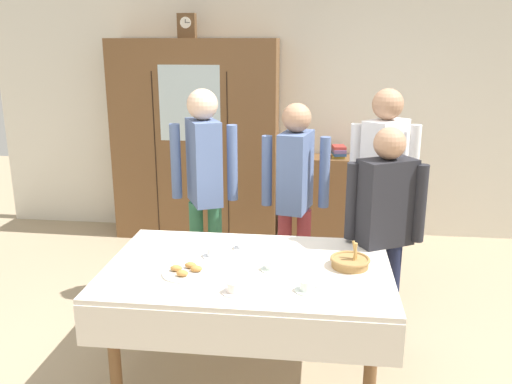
% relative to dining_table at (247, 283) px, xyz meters
% --- Properties ---
extents(ground_plane, '(12.00, 12.00, 0.00)m').
position_rel_dining_table_xyz_m(ground_plane, '(0.00, 0.24, -0.67)').
color(ground_plane, tan).
rests_on(ground_plane, ground).
extents(back_wall, '(6.40, 0.10, 2.70)m').
position_rel_dining_table_xyz_m(back_wall, '(0.00, 2.89, 0.68)').
color(back_wall, silver).
rests_on(back_wall, ground).
extents(dining_table, '(1.71, 1.10, 0.77)m').
position_rel_dining_table_xyz_m(dining_table, '(0.00, 0.00, 0.00)').
color(dining_table, brown).
rests_on(dining_table, ground).
extents(wall_cabinet, '(1.73, 0.46, 2.10)m').
position_rel_dining_table_xyz_m(wall_cabinet, '(-0.90, 2.59, 0.38)').
color(wall_cabinet, brown).
rests_on(wall_cabinet, ground).
extents(mantel_clock, '(0.18, 0.11, 0.24)m').
position_rel_dining_table_xyz_m(mantel_clock, '(-0.96, 2.59, 1.55)').
color(mantel_clock, brown).
rests_on(mantel_clock, wall_cabinet).
extents(bookshelf_low, '(0.99, 0.35, 0.90)m').
position_rel_dining_table_xyz_m(bookshelf_low, '(0.61, 2.64, -0.22)').
color(bookshelf_low, brown).
rests_on(bookshelf_low, ground).
extents(book_stack, '(0.15, 0.23, 0.12)m').
position_rel_dining_table_xyz_m(book_stack, '(0.61, 2.64, 0.29)').
color(book_stack, '#B29333').
rests_on(book_stack, bookshelf_low).
extents(tea_cup_mid_left, '(0.13, 0.13, 0.06)m').
position_rel_dining_table_xyz_m(tea_cup_mid_left, '(0.36, -0.26, 0.13)').
color(tea_cup_mid_left, silver).
rests_on(tea_cup_mid_left, dining_table).
extents(tea_cup_far_right, '(0.13, 0.13, 0.06)m').
position_rel_dining_table_xyz_m(tea_cup_far_right, '(0.15, -0.01, 0.12)').
color(tea_cup_far_right, silver).
rests_on(tea_cup_far_right, dining_table).
extents(tea_cup_far_left, '(0.13, 0.13, 0.06)m').
position_rel_dining_table_xyz_m(tea_cup_far_left, '(-0.07, 0.31, 0.13)').
color(tea_cup_far_left, white).
rests_on(tea_cup_far_left, dining_table).
extents(tea_cup_back_edge, '(0.13, 0.13, 0.06)m').
position_rel_dining_table_xyz_m(tea_cup_back_edge, '(-0.24, 0.15, 0.13)').
color(tea_cup_back_edge, white).
rests_on(tea_cup_back_edge, dining_table).
extents(tea_cup_near_left, '(0.13, 0.13, 0.06)m').
position_rel_dining_table_xyz_m(tea_cup_near_left, '(-0.03, -0.33, 0.12)').
color(tea_cup_near_left, white).
rests_on(tea_cup_near_left, dining_table).
extents(bread_basket, '(0.24, 0.24, 0.16)m').
position_rel_dining_table_xyz_m(bread_basket, '(0.61, 0.09, 0.13)').
color(bread_basket, '#9E7542').
rests_on(bread_basket, dining_table).
extents(pastry_plate, '(0.28, 0.28, 0.05)m').
position_rel_dining_table_xyz_m(pastry_plate, '(-0.34, -0.12, 0.11)').
color(pastry_plate, white).
rests_on(pastry_plate, dining_table).
extents(spoon_near_left, '(0.12, 0.02, 0.01)m').
position_rel_dining_table_xyz_m(spoon_near_left, '(-0.44, 0.12, 0.10)').
color(spoon_near_left, silver).
rests_on(spoon_near_left, dining_table).
extents(spoon_mid_left, '(0.12, 0.02, 0.01)m').
position_rel_dining_table_xyz_m(spoon_mid_left, '(0.38, -0.00, 0.10)').
color(spoon_mid_left, silver).
rests_on(spoon_mid_left, dining_table).
extents(person_by_cabinet, '(0.52, 0.41, 1.74)m').
position_rel_dining_table_xyz_m(person_by_cabinet, '(-0.47, 1.00, 0.39)').
color(person_by_cabinet, '#33704C').
rests_on(person_by_cabinet, ground).
extents(person_behind_table_left, '(0.52, 0.39, 1.63)m').
position_rel_dining_table_xyz_m(person_behind_table_left, '(0.23, 1.07, 0.32)').
color(person_behind_table_left, '#933338').
rests_on(person_behind_table_left, ground).
extents(person_beside_shelf, '(0.52, 0.35, 1.55)m').
position_rel_dining_table_xyz_m(person_beside_shelf, '(0.85, 0.52, 0.27)').
color(person_beside_shelf, '#191E38').
rests_on(person_beside_shelf, ground).
extents(person_behind_table_right, '(0.52, 0.41, 1.74)m').
position_rel_dining_table_xyz_m(person_behind_table_right, '(0.90, 1.16, 0.40)').
color(person_behind_table_right, '#933338').
rests_on(person_behind_table_right, ground).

